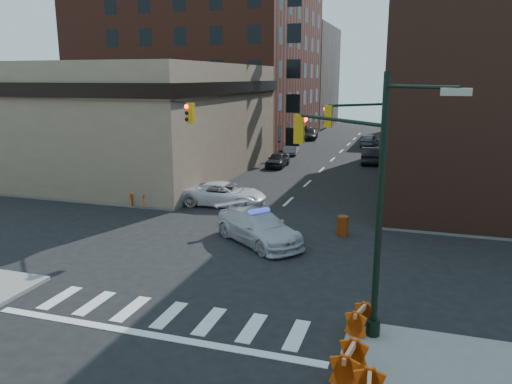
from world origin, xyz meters
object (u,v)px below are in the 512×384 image
Objects in this scene: parked_car_wnear at (278,160)px; parked_car_enear at (370,155)px; pickup at (224,194)px; barricade_se_a at (360,320)px; barrel_road at (343,226)px; police_car at (258,227)px; parked_car_wfar at (291,148)px; pedestrian_a at (160,184)px; barrel_bank at (192,199)px; pedestrian_b at (102,184)px; barricade_nw_a at (128,196)px.

parked_car_enear is at bearing 30.05° from parked_car_wnear.
barricade_se_a is (10.04, -14.04, -0.19)m from pickup.
parked_car_wnear is 30.45m from barricade_se_a.
parked_car_enear reaches higher than barrel_road.
pickup is at bearing 154.13° from barrel_road.
police_car reaches higher than parked_car_wfar.
pedestrian_a is 1.96× the size of barrel_bank.
pedestrian_a is (-11.93, -19.08, 0.32)m from parked_car_enear.
parked_car_wnear is at bearing 35.61° from pedestrian_b.
pickup is 4.48× the size of barricade_nw_a.
pedestrian_a is at bearing 87.79° from pickup.
parked_car_enear is 23.06m from barrel_road.
parked_car_wfar is 22.65m from pedestrian_a.
pedestrian_a is (-4.61, 0.07, 0.34)m from pickup.
pedestrian_b is 1.92× the size of barrel_bank.
pedestrian_b is 16.69m from barrel_road.
parked_car_wfar is 4.18× the size of barrel_bank.
parked_car_wnear is at bearing 114.80° from barrel_road.
pickup is 1.16× the size of parked_car_enear.
parked_car_wnear is 2.11× the size of pedestrian_a.
police_car is at bearing -22.58° from barricade_nw_a.
barrel_bank is at bearing 86.86° from police_car.
barricade_nw_a is at bearing 52.02° from parked_car_enear.
pickup is at bearing -88.73° from parked_car_wnear.
barrel_road is 10.34m from barricade_se_a.
barrel_bank is at bearing 163.29° from barrel_road.
police_car is 8.18m from barrel_bank.
parked_car_enear reaches higher than barrel_bank.
pedestrian_a reaches higher than parked_car_wnear.
pickup reaches higher than barrel_road.
pedestrian_a is at bearing 159.99° from barrel_bank.
pedestrian_a is at bearing -12.23° from pedestrian_b.
barricade_nw_a is at bearing -108.81° from parked_car_wfar.
barrel_road is at bearing 26.09° from barricade_se_a.
pickup reaches higher than barrel_bank.
barrel_road is at bearing -37.57° from pedestrian_b.
barrel_road is 14.05m from barricade_nw_a.
police_car is 5.34× the size of barrel_road.
barricade_nw_a reaches higher than barrel_road.
police_car is 5.78× the size of barrel_bank.
barricade_se_a is (2.72, -33.19, -0.21)m from parked_car_enear.
pickup reaches higher than parked_car_wnear.
barrel_road is at bearing -78.60° from parked_car_wfar.
pedestrian_a is at bearing 52.10° from parked_car_enear.
police_car is 1.38× the size of parked_car_wfar.
barricade_nw_a is (-1.25, -1.93, -0.48)m from pedestrian_a.
police_car is 3.01× the size of pedestrian_b.
pedestrian_b is 6.54m from barrel_bank.
police_car is at bearing -50.50° from pedestrian_b.
barricade_nw_a is (-5.39, -16.38, -0.07)m from parked_car_wnear.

